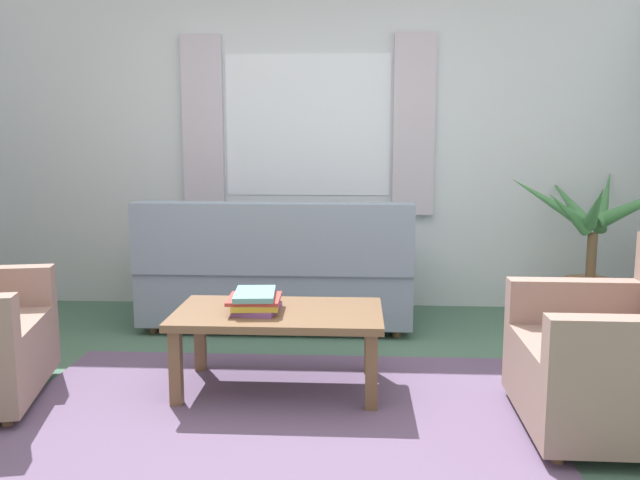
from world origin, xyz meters
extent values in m
plane|color=#476B56|center=(0.00, 0.00, 0.00)|extent=(6.24, 6.24, 0.00)
cube|color=silver|center=(0.00, 2.26, 1.30)|extent=(5.32, 0.12, 2.60)
cube|color=white|center=(0.00, 2.20, 1.45)|extent=(1.30, 0.01, 1.10)
cube|color=silver|center=(-0.83, 2.17, 1.45)|extent=(0.32, 0.06, 1.40)
cube|color=silver|center=(0.83, 2.17, 1.45)|extent=(0.32, 0.06, 1.40)
cube|color=#604C6B|center=(0.00, 0.00, 0.01)|extent=(2.59, 1.74, 0.01)
cube|color=gray|center=(-0.18, 1.63, 0.25)|extent=(1.90, 0.80, 0.38)
cube|color=gray|center=(-0.18, 1.31, 0.68)|extent=(1.90, 0.20, 0.48)
cube|color=gray|center=(0.69, 1.63, 0.56)|extent=(0.16, 0.80, 0.24)
cube|color=gray|center=(-1.05, 1.63, 0.56)|extent=(0.16, 0.80, 0.24)
cylinder|color=brown|center=(0.67, 1.93, 0.03)|extent=(0.06, 0.06, 0.06)
cylinder|color=brown|center=(-1.03, 1.93, 0.03)|extent=(0.06, 0.06, 0.06)
cylinder|color=brown|center=(0.67, 1.33, 0.03)|extent=(0.06, 0.06, 0.06)
cylinder|color=brown|center=(-1.03, 1.33, 0.03)|extent=(0.06, 0.06, 0.06)
cylinder|color=brown|center=(-1.24, -0.23, 0.03)|extent=(0.05, 0.05, 0.06)
cylinder|color=brown|center=(-1.38, 0.43, 0.03)|extent=(0.05, 0.05, 0.06)
cube|color=gray|center=(1.56, -0.12, 0.24)|extent=(0.81, 0.85, 0.36)
cube|color=gray|center=(1.56, 0.24, 0.53)|extent=(0.80, 0.13, 0.22)
cylinder|color=brown|center=(1.24, 0.23, 0.03)|extent=(0.05, 0.05, 0.06)
cylinder|color=brown|center=(1.24, -0.45, 0.03)|extent=(0.05, 0.05, 0.06)
cube|color=brown|center=(-0.02, 0.32, 0.42)|extent=(1.10, 0.64, 0.04)
cube|color=brown|center=(-0.51, 0.06, 0.20)|extent=(0.06, 0.06, 0.40)
cube|color=brown|center=(0.47, 0.06, 0.20)|extent=(0.06, 0.06, 0.40)
cube|color=brown|center=(-0.51, 0.58, 0.20)|extent=(0.06, 0.06, 0.40)
cube|color=brown|center=(0.47, 0.58, 0.20)|extent=(0.06, 0.06, 0.40)
cube|color=#7F478C|center=(-0.13, 0.30, 0.45)|extent=(0.24, 0.30, 0.03)
cube|color=gold|center=(-0.14, 0.30, 0.48)|extent=(0.27, 0.31, 0.03)
cube|color=#B23833|center=(-0.14, 0.30, 0.51)|extent=(0.28, 0.29, 0.02)
cube|color=#5B8E93|center=(-0.14, 0.30, 0.53)|extent=(0.23, 0.33, 0.03)
cylinder|color=#9E6B4C|center=(2.09, 1.74, 0.17)|extent=(0.37, 0.37, 0.33)
cylinder|color=brown|center=(2.09, 1.74, 0.50)|extent=(0.07, 0.07, 0.34)
cone|color=#47894C|center=(2.41, 1.74, 0.89)|extent=(0.61, 0.11, 0.36)
cone|color=#47894C|center=(2.26, 2.00, 0.89)|extent=(0.33, 0.51, 0.50)
cone|color=#47894C|center=(1.99, 2.02, 0.88)|extent=(0.24, 0.57, 0.40)
cone|color=#47894C|center=(1.79, 1.82, 0.89)|extent=(0.59, 0.28, 0.42)
cone|color=#47894C|center=(1.89, 1.65, 0.83)|extent=(0.41, 0.25, 0.37)
cone|color=#47894C|center=(2.00, 1.44, 0.89)|extent=(0.22, 0.58, 0.42)
camera|label=1|loc=(0.40, -3.08, 1.34)|focal=37.10mm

